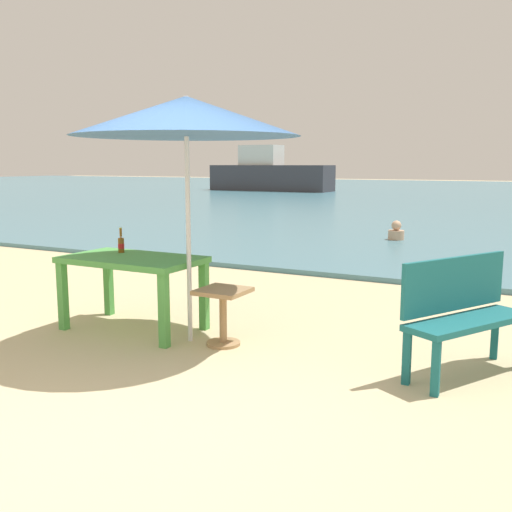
% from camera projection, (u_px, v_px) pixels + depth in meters
% --- Properties ---
extents(ground_plane, '(120.00, 120.00, 0.00)m').
position_uv_depth(ground_plane, '(136.00, 404.00, 4.14)').
color(ground_plane, '#C6B287').
extents(sea_water, '(120.00, 50.00, 0.08)m').
position_uv_depth(sea_water, '(508.00, 196.00, 30.33)').
color(sea_water, teal).
rests_on(sea_water, ground_plane).
extents(picnic_table_green, '(1.40, 0.80, 0.76)m').
position_uv_depth(picnic_table_green, '(132.00, 267.00, 5.91)').
color(picnic_table_green, '#4C9E47').
rests_on(picnic_table_green, ground_plane).
extents(beer_bottle_amber, '(0.07, 0.07, 0.26)m').
position_uv_depth(beer_bottle_amber, '(121.00, 244.00, 6.16)').
color(beer_bottle_amber, brown).
rests_on(beer_bottle_amber, picnic_table_green).
extents(patio_umbrella, '(2.10, 2.10, 2.30)m').
position_uv_depth(patio_umbrella, '(186.00, 117.00, 5.29)').
color(patio_umbrella, silver).
rests_on(patio_umbrella, ground_plane).
extents(side_table_wood, '(0.44, 0.44, 0.54)m').
position_uv_depth(side_table_wood, '(223.00, 308.00, 5.44)').
color(side_table_wood, '#9E7A51').
rests_on(side_table_wood, ground_plane).
extents(bench_teal_center, '(0.90, 1.22, 0.95)m').
position_uv_depth(bench_teal_center, '(463.00, 309.00, 4.67)').
color(bench_teal_center, '#196066').
rests_on(bench_teal_center, ground_plane).
extents(swimmer_person, '(0.34, 0.34, 0.41)m').
position_uv_depth(swimmer_person, '(396.00, 232.00, 12.46)').
color(swimmer_person, tan).
rests_on(swimmer_person, sea_water).
extents(boat_fishing_trawler, '(7.45, 2.03, 2.71)m').
position_uv_depth(boat_fishing_trawler, '(270.00, 174.00, 35.01)').
color(boat_fishing_trawler, '#38383F').
rests_on(boat_fishing_trawler, sea_water).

